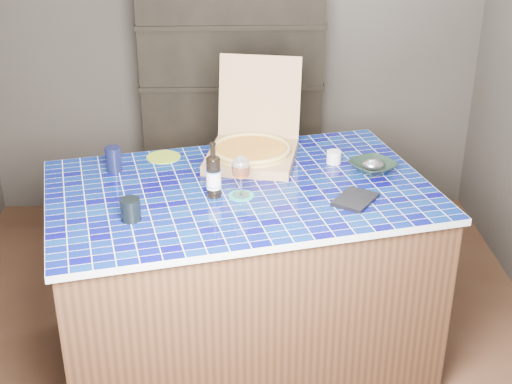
{
  "coord_description": "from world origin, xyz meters",
  "views": [
    {
      "loc": [
        0.0,
        -3.17,
        2.47
      ],
      "look_at": [
        0.11,
        0.0,
        0.94
      ],
      "focal_mm": 50.0,
      "sensor_mm": 36.0,
      "label": 1
    }
  ],
  "objects_px": {
    "kitchen_island": "(241,276)",
    "bowl": "(373,167)",
    "pizza_box": "(252,147)",
    "dvd_case": "(355,199)",
    "wine_glass": "(241,169)",
    "mead_bottle": "(214,176)"
  },
  "relations": [
    {
      "from": "kitchen_island",
      "to": "bowl",
      "type": "relative_size",
      "value": 9.34
    },
    {
      "from": "pizza_box",
      "to": "dvd_case",
      "type": "xyz_separation_m",
      "value": [
        0.46,
        -0.51,
        -0.06
      ]
    },
    {
      "from": "wine_glass",
      "to": "dvd_case",
      "type": "bearing_deg",
      "value": -7.57
    },
    {
      "from": "bowl",
      "to": "kitchen_island",
      "type": "bearing_deg",
      "value": -165.92
    },
    {
      "from": "wine_glass",
      "to": "bowl",
      "type": "xyz_separation_m",
      "value": [
        0.67,
        0.26,
        -0.11
      ]
    },
    {
      "from": "mead_bottle",
      "to": "kitchen_island",
      "type": "bearing_deg",
      "value": 35.38
    },
    {
      "from": "pizza_box",
      "to": "dvd_case",
      "type": "relative_size",
      "value": 2.86
    },
    {
      "from": "kitchen_island",
      "to": "mead_bottle",
      "type": "bearing_deg",
      "value": -157.74
    },
    {
      "from": "kitchen_island",
      "to": "dvd_case",
      "type": "bearing_deg",
      "value": -30.03
    },
    {
      "from": "pizza_box",
      "to": "mead_bottle",
      "type": "relative_size",
      "value": 2.28
    },
    {
      "from": "kitchen_island",
      "to": "wine_glass",
      "type": "xyz_separation_m",
      "value": [
        0.0,
        -0.09,
        0.64
      ]
    },
    {
      "from": "wine_glass",
      "to": "dvd_case",
      "type": "xyz_separation_m",
      "value": [
        0.53,
        -0.07,
        -0.13
      ]
    },
    {
      "from": "pizza_box",
      "to": "mead_bottle",
      "type": "xyz_separation_m",
      "value": [
        -0.19,
        -0.44,
        0.04
      ]
    },
    {
      "from": "pizza_box",
      "to": "mead_bottle",
      "type": "height_order",
      "value": "pizza_box"
    },
    {
      "from": "mead_bottle",
      "to": "bowl",
      "type": "relative_size",
      "value": 1.24
    },
    {
      "from": "wine_glass",
      "to": "bowl",
      "type": "relative_size",
      "value": 0.91
    },
    {
      "from": "wine_glass",
      "to": "mead_bottle",
      "type": "bearing_deg",
      "value": 177.8
    },
    {
      "from": "dvd_case",
      "to": "bowl",
      "type": "xyz_separation_m",
      "value": [
        0.14,
        0.33,
        0.02
      ]
    },
    {
      "from": "pizza_box",
      "to": "wine_glass",
      "type": "height_order",
      "value": "pizza_box"
    },
    {
      "from": "bowl",
      "to": "mead_bottle",
      "type": "bearing_deg",
      "value": -162.18
    },
    {
      "from": "pizza_box",
      "to": "bowl",
      "type": "relative_size",
      "value": 2.83
    },
    {
      "from": "kitchen_island",
      "to": "wine_glass",
      "type": "height_order",
      "value": "wine_glass"
    }
  ]
}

